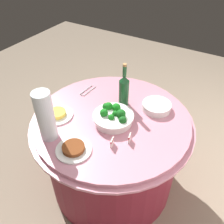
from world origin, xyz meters
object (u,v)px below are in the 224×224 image
Objects in this scene: decorative_fruit_vase at (46,119)px; serving_tongs at (87,91)px; plate_stack at (157,106)px; broccoli_bowl at (113,117)px; food_plate_stir_fry at (74,149)px; food_plate_fried_egg at (57,114)px; label_placard_front at (112,142)px; label_placard_mid at (130,138)px; wine_bottle at (124,90)px.

decorative_fruit_vase is 2.03× the size of serving_tongs.
plate_stack is 0.62× the size of decorative_fruit_vase.
broccoli_bowl reaches higher than food_plate_stir_fry.
serving_tongs is at bearing 179.50° from food_plate_fried_egg.
decorative_fruit_vase is 0.57m from serving_tongs.
serving_tongs is (-0.21, -0.37, -0.04)m from broccoli_bowl.
label_placard_front reaches higher than food_plate_stir_fry.
label_placard_mid is (-0.09, 0.08, 0.00)m from label_placard_front.
food_plate_fried_egg is 0.48m from label_placard_front.
serving_tongs is 0.63m from label_placard_mid.
food_plate_stir_fry is 4.00× the size of label_placard_front.
wine_bottle reaches higher than label_placard_front.
label_placard_mid is (0.39, -0.02, 0.01)m from plate_stack.
serving_tongs is at bearing -119.86° from label_placard_mid.
plate_stack is (-0.28, 0.20, -0.02)m from broccoli_bowl.
label_placard_front is (0.04, 0.48, 0.02)m from food_plate_fried_egg.
serving_tongs is (0.00, -0.33, -0.12)m from wine_bottle.
label_placard_front is at bearing 28.72° from broccoli_bowl.
broccoli_bowl is at bearing 112.67° from food_plate_fried_egg.
food_plate_fried_egg reaches higher than serving_tongs.
label_placard_front is (0.47, -0.09, 0.01)m from plate_stack.
wine_bottle is 0.40m from label_placard_mid.
food_plate_fried_egg is (-0.18, -0.09, -0.13)m from decorative_fruit_vase.
plate_stack is 3.82× the size of label_placard_mid.
food_plate_stir_fry is (0.56, -0.04, -0.11)m from wine_bottle.
serving_tongs is 0.62m from label_placard_front.
wine_bottle is (-0.21, -0.04, 0.09)m from broccoli_bowl.
food_plate_stir_fry is (0.20, 0.30, 0.00)m from food_plate_fried_egg.
label_placard_mid is at bearing 60.14° from serving_tongs.
broccoli_bowl reaches higher than serving_tongs.
decorative_fruit_vase is 0.53m from label_placard_mid.
serving_tongs is at bearing -130.33° from label_placard_front.
broccoli_bowl is 1.27× the size of food_plate_stir_fry.
food_plate_fried_egg is 4.00× the size of label_placard_front.
broccoli_bowl is 5.09× the size of label_placard_mid.
plate_stack is at bearing 156.61° from food_plate_stir_fry.
serving_tongs is at bearing -119.26° from broccoli_bowl.
wine_bottle reaches higher than broccoli_bowl.
broccoli_bowl is at bearing 60.74° from serving_tongs.
label_placard_mid reaches higher than serving_tongs.
wine_bottle is 1.53× the size of food_plate_stir_fry.
broccoli_bowl reaches higher than plate_stack.
food_plate_fried_egg is (0.36, -0.00, 0.01)m from serving_tongs.
food_plate_fried_egg is 0.36m from food_plate_stir_fry.
label_placard_mid is at bearing 139.28° from label_placard_front.
decorative_fruit_vase is at bearing -70.53° from label_placard_front.
food_plate_stir_fry is (0.35, -0.07, -0.03)m from broccoli_bowl.
broccoli_bowl is at bearing 9.67° from wine_bottle.
decorative_fruit_vase is at bearing -39.71° from broccoli_bowl.
wine_bottle is at bearing -145.49° from label_placard_mid.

